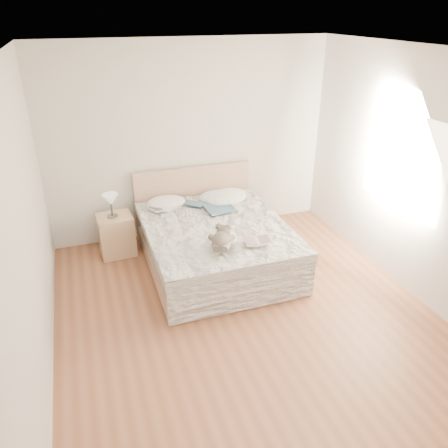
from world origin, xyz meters
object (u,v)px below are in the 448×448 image
Objects in this scene: nightstand at (116,235)px; photo_book at (162,209)px; bed at (214,242)px; teddy_bear at (221,246)px; table_lamp at (111,201)px; childrens_book at (257,241)px.

nightstand is 0.72m from photo_book.
bed is 0.80m from teddy_bear.
table_lamp is (-0.02, -0.02, 0.51)m from nightstand.
bed is at bearing 121.97° from childrens_book.
table_lamp reaches higher than photo_book.
photo_book is 1.02× the size of childrens_book.
childrens_book is at bearing -78.23° from photo_book.
teddy_bear reaches higher than nightstand.
photo_book is 0.89× the size of teddy_bear.
childrens_book is 0.44m from teddy_bear.
bed reaches higher than nightstand.
photo_book is at bearing -9.34° from table_lamp.
nightstand is at bearing 145.99° from childrens_book.
photo_book is (0.64, -0.11, -0.16)m from table_lamp.
nightstand is 1.69× the size of photo_book.
teddy_bear reaches higher than photo_book.
bed is 6.46× the size of photo_book.
nightstand is 0.51m from table_lamp.
childrens_book is at bearing 21.26° from teddy_bear.
bed is at bearing -67.01° from photo_book.
childrens_book is (0.85, -1.24, 0.00)m from photo_book.
teddy_bear is (-0.14, -0.70, 0.34)m from bed.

